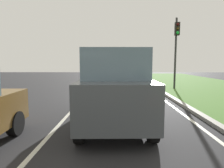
# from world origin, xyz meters

# --- Properties ---
(ground_plane) EXTENTS (60.00, 60.00, 0.00)m
(ground_plane) POSITION_xyz_m (0.00, 14.00, 0.00)
(ground_plane) COLOR #262628
(lane_line_center) EXTENTS (0.12, 32.00, 0.01)m
(lane_line_center) POSITION_xyz_m (-0.70, 14.00, 0.00)
(lane_line_center) COLOR silver
(lane_line_center) RESTS_ON ground
(lane_line_right_edge) EXTENTS (0.12, 32.00, 0.01)m
(lane_line_right_edge) POSITION_xyz_m (3.60, 14.00, 0.00)
(lane_line_right_edge) COLOR silver
(lane_line_right_edge) RESTS_ON ground
(curb_right) EXTENTS (0.24, 48.00, 0.12)m
(curb_right) POSITION_xyz_m (4.10, 14.00, 0.06)
(curb_right) COLOR #9E9B93
(curb_right) RESTS_ON ground
(car_suv_ahead) EXTENTS (2.08, 4.55, 2.28)m
(car_suv_ahead) POSITION_xyz_m (1.02, 9.43, 1.17)
(car_suv_ahead) COLOR #474C51
(car_suv_ahead) RESTS_ON ground
(traffic_light_near_right) EXTENTS (0.32, 0.50, 5.08)m
(traffic_light_near_right) POSITION_xyz_m (5.38, 17.30, 3.38)
(traffic_light_near_right) COLOR #2D2D2D
(traffic_light_near_right) RESTS_ON ground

